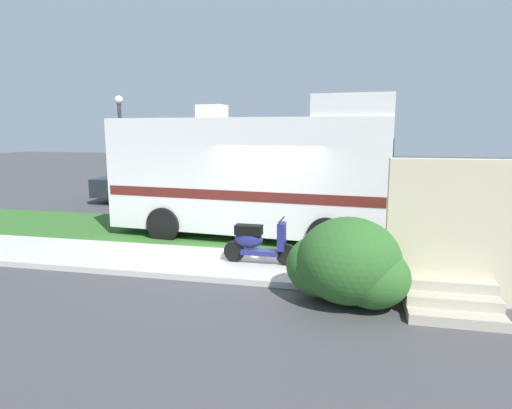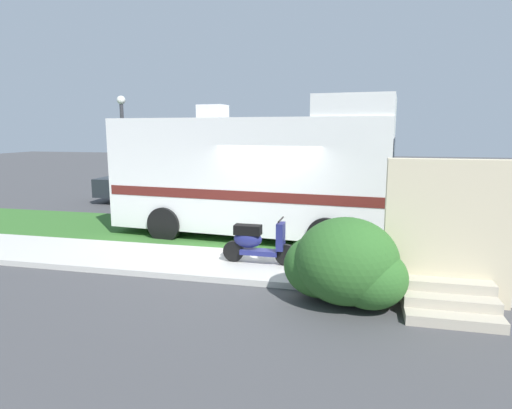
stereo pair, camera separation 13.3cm
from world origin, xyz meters
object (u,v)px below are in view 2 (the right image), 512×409
Objects in this scene: motorhome_rv at (255,173)px; street_lamp_post at (123,143)px; bottle_green at (424,270)px; bicycle at (373,258)px; scooter at (257,242)px; pickup_truck_near at (187,180)px.

street_lamp_post is (-5.02, 2.13, 0.68)m from motorhome_rv.
bottle_green is at bearing -34.35° from motorhome_rv.
bicycle is at bearing -32.51° from street_lamp_post.
pickup_truck_near is (-4.51, 7.33, 0.34)m from scooter.
pickup_truck_near reaches higher than bottle_green.
pickup_truck_near reaches higher than bicycle.
pickup_truck_near is at bearing 131.70° from bicycle.
bottle_green is at bearing -1.09° from scooter.
motorhome_rv is 1.85× the size of street_lamp_post.
street_lamp_post reaches higher than pickup_truck_near.
motorhome_rv is 4.71× the size of scooter.
bottle_green is at bearing -43.50° from pickup_truck_near.
street_lamp_post is (-5.68, 4.76, 1.84)m from scooter.
bottle_green is at bearing -28.28° from street_lamp_post.
bicycle reaches higher than bottle_green.
street_lamp_post reaches higher than scooter.
bicycle is (2.99, -2.98, -1.25)m from motorhome_rv.
scooter is 0.96× the size of bicycle.
street_lamp_post is at bearing 147.49° from bicycle.
motorhome_rv is 2.95m from scooter.
scooter is 7.64m from street_lamp_post.
bottle_green is at bearing 16.70° from bicycle.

